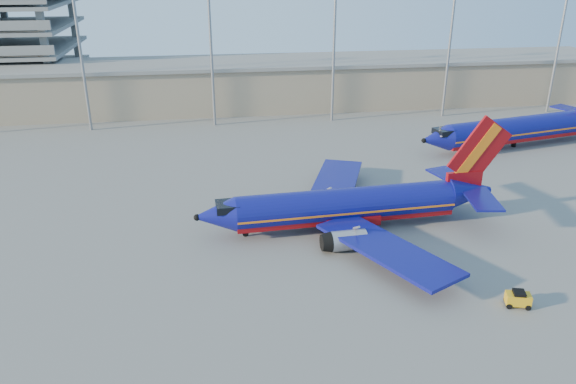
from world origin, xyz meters
The scene contains 6 objects.
ground centered at (0.00, 0.00, 0.00)m, with size 220.00×220.00×0.00m, color slate.
terminal_building centered at (10.00, 58.00, 4.32)m, with size 122.00×16.00×8.50m.
light_mast_row centered at (5.00, 46.00, 17.55)m, with size 101.60×1.60×28.65m.
aircraft_main centered at (8.03, 5.23, 2.39)m, with size 33.05×31.75×11.19m.
aircraft_second centered at (39.42, 27.98, 2.69)m, with size 34.29×14.87×11.74m.
baggage_tug centered at (17.60, -10.84, 0.72)m, with size 2.16×1.64×1.38m.
Camera 1 is at (-6.25, -45.84, 25.95)m, focal length 35.00 mm.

